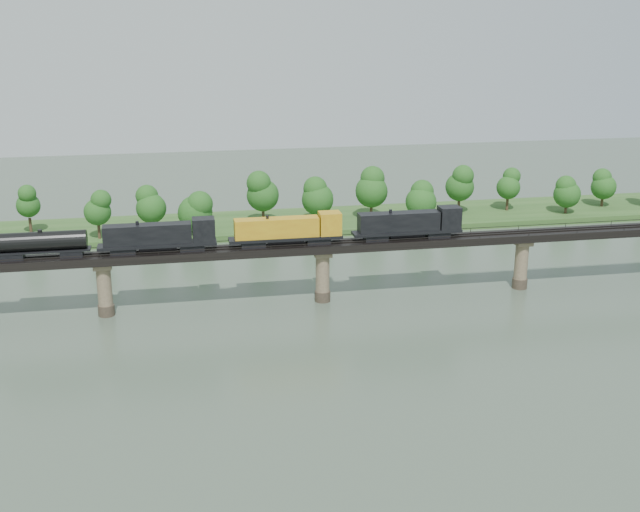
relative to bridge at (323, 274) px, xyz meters
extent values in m
plane|color=#39493A|center=(0.00, -30.00, -5.46)|extent=(400.00, 400.00, 0.00)
cube|color=#2B4E1F|center=(0.00, 55.00, -4.66)|extent=(300.00, 24.00, 1.60)
cylinder|color=#473A2D|center=(-40.00, 0.00, -4.46)|extent=(3.00, 3.00, 2.00)
cylinder|color=#817254|center=(-40.00, 0.00, 0.04)|extent=(2.60, 2.60, 9.00)
cube|color=#817254|center=(-40.00, 0.00, 4.04)|extent=(3.20, 3.20, 1.00)
cylinder|color=#473A2D|center=(0.00, 0.00, -4.46)|extent=(3.00, 3.00, 2.00)
cylinder|color=#817254|center=(0.00, 0.00, 0.04)|extent=(2.60, 2.60, 9.00)
cube|color=#817254|center=(0.00, 0.00, 4.04)|extent=(3.20, 3.20, 1.00)
cylinder|color=#473A2D|center=(40.00, 0.00, -4.46)|extent=(3.00, 3.00, 2.00)
cylinder|color=#817254|center=(40.00, 0.00, 0.04)|extent=(2.60, 2.60, 9.00)
cube|color=#817254|center=(40.00, 0.00, 4.04)|extent=(3.20, 3.20, 1.00)
cube|color=black|center=(0.00, 0.00, 5.29)|extent=(220.00, 5.00, 1.50)
cube|color=black|center=(0.00, -0.75, 6.12)|extent=(220.00, 0.12, 0.16)
cube|color=black|center=(0.00, 0.75, 6.12)|extent=(220.00, 0.12, 0.16)
cube|color=black|center=(0.00, -2.40, 6.74)|extent=(220.00, 0.10, 0.10)
cube|color=black|center=(0.00, 2.40, 6.74)|extent=(220.00, 0.10, 0.10)
cube|color=black|center=(0.00, -2.40, 6.39)|extent=(0.08, 0.08, 0.70)
cube|color=black|center=(0.00, 2.40, 6.39)|extent=(0.08, 0.08, 0.70)
cylinder|color=#382619|center=(-60.94, 54.18, -2.00)|extent=(0.70, 0.70, 3.71)
sphere|color=#174A15|center=(-60.94, 54.18, 2.95)|extent=(5.67, 5.67, 5.67)
sphere|color=#174A15|center=(-60.94, 54.18, 6.04)|extent=(4.25, 4.25, 4.25)
cylinder|color=#382619|center=(-44.43, 46.31, -2.10)|extent=(0.70, 0.70, 3.51)
sphere|color=#174A15|center=(-44.43, 46.31, 2.57)|extent=(6.31, 6.31, 6.31)
sphere|color=#174A15|center=(-44.43, 46.31, 5.50)|extent=(4.73, 4.73, 4.73)
cylinder|color=#382619|center=(-32.24, 48.84, -2.19)|extent=(0.70, 0.70, 3.34)
sphere|color=#174A15|center=(-32.24, 48.84, 2.27)|extent=(7.18, 7.18, 7.18)
sphere|color=#174A15|center=(-32.24, 48.84, 5.06)|extent=(5.39, 5.39, 5.39)
cylinder|color=#382619|center=(-22.01, 46.15, -2.45)|extent=(0.70, 0.70, 2.83)
sphere|color=#174A15|center=(-22.01, 46.15, 1.32)|extent=(8.26, 8.26, 8.26)
sphere|color=#174A15|center=(-22.01, 46.15, 3.68)|extent=(6.19, 6.19, 6.19)
cylinder|color=#382619|center=(-5.04, 52.68, -1.88)|extent=(0.70, 0.70, 3.96)
sphere|color=#174A15|center=(-5.04, 52.68, 3.41)|extent=(8.07, 8.07, 8.07)
sphere|color=#174A15|center=(-5.04, 52.68, 6.71)|extent=(6.05, 6.05, 6.05)
cylinder|color=#382619|center=(8.52, 51.14, -2.23)|extent=(0.70, 0.70, 3.27)
sphere|color=#174A15|center=(8.52, 51.14, 2.13)|extent=(8.03, 8.03, 8.03)
sphere|color=#174A15|center=(8.52, 51.14, 4.85)|extent=(6.02, 6.02, 6.02)
cylinder|color=#382619|center=(22.65, 52.31, -1.90)|extent=(0.70, 0.70, 3.92)
sphere|color=#174A15|center=(22.65, 52.31, 3.33)|extent=(8.29, 8.29, 8.29)
sphere|color=#174A15|center=(22.65, 52.31, 6.60)|extent=(6.21, 6.21, 6.21)
cylinder|color=#382619|center=(33.59, 45.35, -2.35)|extent=(0.70, 0.70, 3.02)
sphere|color=#174A15|center=(33.59, 45.35, 1.69)|extent=(7.74, 7.74, 7.74)
sphere|color=#174A15|center=(33.59, 45.35, 4.21)|extent=(5.80, 5.80, 5.80)
cylinder|color=#382619|center=(46.81, 54.03, -1.96)|extent=(0.70, 0.70, 3.80)
sphere|color=#174A15|center=(46.81, 54.03, 3.10)|extent=(7.47, 7.47, 7.47)
sphere|color=#174A15|center=(46.81, 54.03, 6.27)|extent=(5.60, 5.60, 5.60)
cylinder|color=#382619|center=(60.48, 54.26, -2.17)|extent=(0.70, 0.70, 3.38)
sphere|color=#174A15|center=(60.48, 54.26, 2.34)|extent=(6.23, 6.23, 6.23)
sphere|color=#174A15|center=(60.48, 54.26, 5.16)|extent=(4.67, 4.67, 4.67)
cylinder|color=#382619|center=(74.35, 48.39, -2.47)|extent=(0.70, 0.70, 2.77)
sphere|color=#174A15|center=(74.35, 48.39, 1.22)|extent=(7.04, 7.04, 7.04)
sphere|color=#174A15|center=(74.35, 48.39, 3.54)|extent=(5.28, 5.28, 5.28)
cylinder|color=#382619|center=(87.62, 53.57, -2.39)|extent=(0.70, 0.70, 2.94)
sphere|color=#174A15|center=(87.62, 53.57, 1.54)|extent=(6.73, 6.73, 6.73)
sphere|color=#174A15|center=(87.62, 53.57, 3.99)|extent=(5.05, 5.05, 5.05)
cube|color=black|center=(22.36, 0.00, 6.65)|extent=(4.42, 2.65, 1.22)
cube|color=black|center=(10.20, 0.00, 6.65)|extent=(4.42, 2.65, 1.22)
cube|color=black|center=(16.28, 0.00, 7.42)|extent=(21.00, 3.32, 0.55)
cube|color=black|center=(14.62, 0.00, 9.47)|extent=(15.48, 2.98, 3.54)
cube|color=black|center=(24.57, 0.00, 9.80)|extent=(3.98, 3.32, 4.20)
cylinder|color=black|center=(16.28, 0.00, 6.81)|extent=(6.63, 1.55, 1.55)
cube|color=black|center=(-0.85, 0.00, 6.65)|extent=(4.42, 2.65, 1.22)
cube|color=black|center=(-13.01, 0.00, 6.65)|extent=(4.42, 2.65, 1.22)
cube|color=black|center=(-6.93, 0.00, 7.42)|extent=(21.00, 3.32, 0.55)
cube|color=gold|center=(-8.59, 0.00, 9.47)|extent=(15.48, 2.98, 3.54)
cube|color=gold|center=(1.36, 0.00, 9.80)|extent=(3.98, 3.32, 4.20)
cylinder|color=black|center=(-6.93, 0.00, 6.81)|extent=(6.63, 1.55, 1.55)
cube|color=black|center=(-24.07, 0.00, 6.65)|extent=(4.42, 2.65, 1.22)
cube|color=black|center=(-36.22, 0.00, 6.65)|extent=(4.42, 2.65, 1.22)
cube|color=black|center=(-30.14, 0.00, 7.42)|extent=(21.00, 3.32, 0.55)
cube|color=black|center=(-31.80, 0.00, 9.47)|extent=(15.48, 2.98, 3.54)
cube|color=black|center=(-21.85, 0.00, 9.80)|extent=(3.98, 3.32, 4.20)
cylinder|color=black|center=(-30.14, 0.00, 6.81)|extent=(6.63, 1.55, 1.55)
cube|color=black|center=(-45.07, 0.00, 6.65)|extent=(3.87, 2.43, 1.22)
cube|color=black|center=(-55.02, 0.00, 6.65)|extent=(3.87, 2.43, 1.22)
cube|color=black|center=(-50.04, 0.00, 7.37)|extent=(16.58, 2.65, 0.33)
cylinder|color=black|center=(-50.04, 0.00, 9.14)|extent=(15.48, 3.32, 3.32)
cylinder|color=black|center=(-50.04, 0.00, 10.90)|extent=(0.77, 0.77, 0.55)
camera|label=1|loc=(-26.93, -140.67, 48.37)|focal=45.00mm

